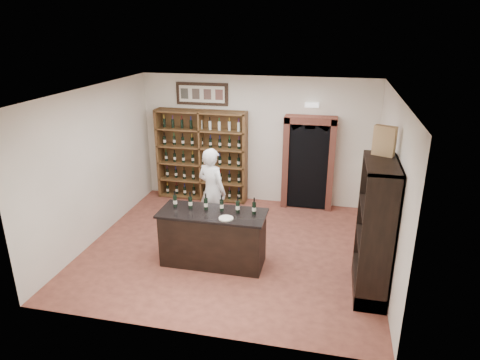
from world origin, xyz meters
name	(u,v)px	position (x,y,z in m)	size (l,w,h in m)	color
floor	(232,248)	(0.00, 0.00, 0.00)	(5.50, 5.50, 0.00)	#944D3B
ceiling	(231,92)	(0.00, 0.00, 3.00)	(5.50, 5.50, 0.00)	white
wall_back	(256,140)	(0.00, 2.50, 1.50)	(5.50, 0.04, 3.00)	silver
wall_left	(95,165)	(-2.75, 0.00, 1.50)	(0.04, 5.00, 3.00)	silver
wall_right	(389,187)	(2.75, 0.00, 1.50)	(0.04, 5.00, 3.00)	silver
wine_shelf	(202,155)	(-1.30, 2.33, 1.10)	(2.20, 0.38, 2.20)	brown
framed_picture	(202,94)	(-1.30, 2.47, 2.55)	(1.25, 0.04, 0.52)	black
arched_doorway	(309,161)	(1.25, 2.33, 1.14)	(1.17, 0.35, 2.17)	black
emergency_light	(312,105)	(1.25, 2.42, 2.40)	(0.30, 0.10, 0.10)	white
tasting_counter	(213,238)	(-0.20, -0.60, 0.49)	(1.88, 0.78, 1.00)	black
counter_bottle_0	(175,201)	(-0.92, -0.50, 1.11)	(0.07, 0.07, 0.30)	black
counter_bottle_1	(190,202)	(-0.63, -0.50, 1.11)	(0.07, 0.07, 0.30)	black
counter_bottle_2	(206,204)	(-0.34, -0.50, 1.11)	(0.07, 0.07, 0.30)	black
counter_bottle_3	(222,205)	(-0.06, -0.50, 1.11)	(0.07, 0.07, 0.30)	black
counter_bottle_4	(238,207)	(0.23, -0.50, 1.11)	(0.07, 0.07, 0.30)	black
counter_bottle_5	(254,208)	(0.52, -0.50, 1.11)	(0.07, 0.07, 0.30)	black
side_cabinet	(375,250)	(2.52, -0.90, 0.75)	(0.48, 1.20, 2.20)	black
shopkeeper	(212,191)	(-0.55, 0.58, 0.90)	(0.66, 0.43, 1.81)	white
plate	(226,218)	(0.10, -0.81, 1.01)	(0.25, 0.25, 0.02)	beige
wine_crate	(384,141)	(2.52, -0.55, 2.43)	(0.32, 0.13, 0.46)	tan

